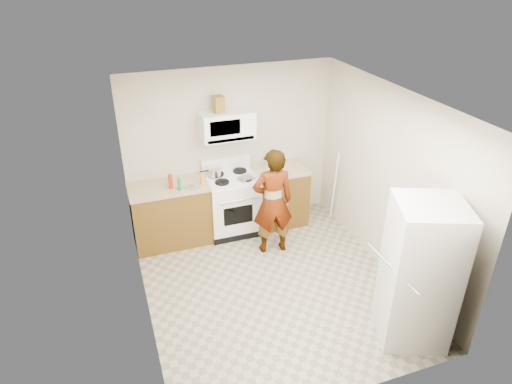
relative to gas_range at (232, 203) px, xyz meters
name	(u,v)px	position (x,y,z in m)	size (l,w,h in m)	color
floor	(272,285)	(0.10, -1.48, -0.49)	(3.60, 3.60, 0.00)	gray
back_wall	(231,149)	(0.10, 0.31, 0.76)	(3.20, 0.02, 2.50)	beige
right_wall	(388,183)	(1.69, -1.48, 0.76)	(0.02, 3.60, 2.50)	beige
cabinet_left	(171,215)	(-0.94, 0.01, -0.04)	(1.12, 0.62, 0.90)	brown
counter_left	(168,187)	(-0.94, 0.01, 0.43)	(1.14, 0.64, 0.04)	tan
cabinet_right	(279,196)	(0.78, 0.01, -0.04)	(0.80, 0.62, 0.90)	brown
counter_right	(279,170)	(0.78, 0.01, 0.43)	(0.82, 0.64, 0.04)	tan
gas_range	(232,203)	(0.00, 0.00, 0.00)	(0.76, 0.65, 1.13)	white
microwave	(227,125)	(0.00, 0.13, 1.21)	(0.76, 0.38, 0.40)	white
person	(273,202)	(0.39, -0.70, 0.31)	(0.58, 0.38, 1.60)	tan
fridge	(419,273)	(1.28, -2.77, 0.36)	(0.70, 0.70, 1.70)	silver
kettle	(271,163)	(0.67, 0.08, 0.53)	(0.13, 0.13, 0.16)	silver
jug	(218,104)	(-0.12, 0.12, 1.53)	(0.14, 0.14, 0.24)	brown
saucepan	(214,172)	(-0.23, 0.09, 0.52)	(0.20, 0.20, 0.11)	silver
tray	(247,178)	(0.20, -0.15, 0.47)	(0.25, 0.16, 0.05)	silver
bottle_spray	(170,181)	(-0.91, -0.06, 0.55)	(0.06, 0.06, 0.21)	red
bottle_hot_sauce	(202,179)	(-0.46, -0.11, 0.54)	(0.06, 0.06, 0.18)	orange
bottle_green_cap	(179,184)	(-0.80, -0.17, 0.54)	(0.05, 0.05, 0.17)	#167B36
pot_lid	(192,187)	(-0.62, -0.14, 0.46)	(0.24, 0.24, 0.01)	silver
broom	(335,187)	(1.60, -0.29, 0.15)	(0.03, 0.03, 1.26)	white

